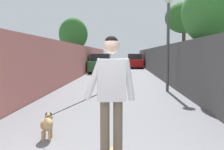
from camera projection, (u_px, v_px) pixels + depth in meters
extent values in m
plane|color=slate|center=(118.00, 79.00, 16.44)|extent=(80.00, 80.00, 0.00)
cube|color=#CC726B|center=(67.00, 63.00, 14.49)|extent=(48.00, 0.30, 2.12)
cube|color=#4C4C4C|center=(168.00, 64.00, 14.26)|extent=(48.00, 0.30, 1.99)
cylinder|color=brown|center=(74.00, 58.00, 21.49)|extent=(0.29, 0.29, 2.39)
ellipsoid|color=#2D6628|center=(73.00, 34.00, 21.34)|extent=(2.25, 2.25, 2.55)
cylinder|color=brown|center=(217.00, 66.00, 9.72)|extent=(0.26, 0.26, 2.20)
ellipsoid|color=#387A33|center=(218.00, 13.00, 9.58)|extent=(2.54, 2.54, 2.36)
cylinder|color=#473523|center=(183.00, 55.00, 15.18)|extent=(0.19, 0.19, 2.89)
ellipsoid|color=#2D6628|center=(184.00, 18.00, 15.02)|extent=(2.12, 2.12, 1.72)
cylinder|color=#4C4C51|center=(168.00, 47.00, 11.00)|extent=(0.12, 0.12, 3.57)
cylinder|color=#726651|center=(105.00, 129.00, 3.76)|extent=(0.15, 0.15, 0.79)
cylinder|color=#726651|center=(118.00, 129.00, 3.77)|extent=(0.15, 0.15, 0.79)
cube|color=white|center=(111.00, 80.00, 3.71)|extent=(0.27, 0.41, 0.57)
cylinder|color=white|center=(94.00, 79.00, 3.69)|extent=(0.13, 0.29, 0.58)
cylinder|color=white|center=(129.00, 80.00, 3.74)|extent=(0.11, 0.19, 0.59)
sphere|color=beige|center=(111.00, 46.00, 3.68)|extent=(0.22, 0.22, 0.22)
sphere|color=black|center=(111.00, 43.00, 3.67)|extent=(0.19, 0.19, 0.19)
ellipsoid|color=tan|center=(47.00, 124.00, 4.84)|extent=(0.38, 0.27, 0.22)
sphere|color=tan|center=(49.00, 117.00, 5.07)|extent=(0.15, 0.15, 0.15)
cone|color=black|center=(46.00, 113.00, 5.06)|extent=(0.06, 0.06, 0.06)
cone|color=black|center=(51.00, 113.00, 5.06)|extent=(0.06, 0.06, 0.06)
cylinder|color=tan|center=(45.00, 133.00, 4.96)|extent=(0.04, 0.04, 0.18)
cylinder|color=tan|center=(51.00, 132.00, 4.97)|extent=(0.04, 0.04, 0.18)
cylinder|color=tan|center=(43.00, 136.00, 4.73)|extent=(0.04, 0.04, 0.18)
cylinder|color=tan|center=(50.00, 136.00, 4.74)|extent=(0.04, 0.04, 0.18)
cylinder|color=tan|center=(45.00, 123.00, 4.60)|extent=(0.14, 0.05, 0.13)
cylinder|color=black|center=(75.00, 105.00, 4.27)|extent=(1.02, 1.21, 0.66)
cube|color=#336B38|center=(101.00, 66.00, 22.42)|extent=(4.26, 1.70, 0.80)
cube|color=#262B33|center=(101.00, 57.00, 22.37)|extent=(2.21, 1.50, 0.60)
cylinder|color=black|center=(93.00, 68.00, 23.79)|extent=(0.64, 0.22, 0.64)
cylinder|color=black|center=(111.00, 68.00, 23.72)|extent=(0.64, 0.22, 0.64)
cylinder|color=black|center=(90.00, 69.00, 21.16)|extent=(0.64, 0.22, 0.64)
cylinder|color=black|center=(110.00, 69.00, 21.09)|extent=(0.64, 0.22, 0.64)
cube|color=#B71414|center=(135.00, 63.00, 29.64)|extent=(4.14, 1.70, 0.80)
cube|color=#262B33|center=(135.00, 57.00, 29.58)|extent=(2.15, 1.50, 0.60)
cylinder|color=black|center=(127.00, 65.00, 30.97)|extent=(0.64, 0.22, 0.64)
cylinder|color=black|center=(141.00, 65.00, 30.90)|extent=(0.64, 0.22, 0.64)
cylinder|color=black|center=(128.00, 65.00, 28.41)|extent=(0.64, 0.22, 0.64)
cylinder|color=black|center=(143.00, 65.00, 28.34)|extent=(0.64, 0.22, 0.64)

